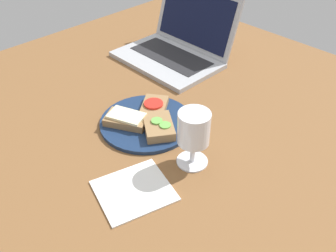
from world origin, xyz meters
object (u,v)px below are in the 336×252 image
at_px(wine_glass, 194,130).
at_px(napkin, 134,191).
at_px(sandwich_with_tomato, 154,107).
at_px(laptop, 177,45).
at_px(sandwich_with_cheese, 127,119).
at_px(sandwich_with_cucumber, 159,126).
at_px(plate, 147,122).

relative_size(wine_glass, napkin, 0.91).
distance_m(sandwich_with_tomato, napkin, 0.29).
bearing_deg(wine_glass, laptop, 138.49).
height_order(sandwich_with_cheese, sandwich_with_tomato, sandwich_with_cheese).
relative_size(sandwich_with_cucumber, sandwich_with_tomato, 1.04).
height_order(plate, sandwich_with_tomato, sandwich_with_tomato).
bearing_deg(laptop, sandwich_with_tomato, -56.12).
bearing_deg(wine_glass, sandwich_with_cheese, -174.30).
relative_size(sandwich_with_cucumber, napkin, 0.81).
distance_m(plate, wine_glass, 0.20).
xyz_separation_m(plate, sandwich_with_tomato, (-0.02, 0.05, 0.02)).
relative_size(laptop, napkin, 2.21).
bearing_deg(napkin, laptop, 126.08).
xyz_separation_m(sandwich_with_tomato, napkin, (0.18, -0.22, -0.02)).
bearing_deg(laptop, sandwich_with_cheese, -64.00).
relative_size(plate, laptop, 0.72).
xyz_separation_m(sandwich_with_cucumber, laptop, (-0.26, 0.33, 0.02)).
height_order(plate, wine_glass, wine_glass).
relative_size(sandwich_with_cheese, wine_glass, 0.91).
distance_m(wine_glass, laptop, 0.53).
height_order(plate, laptop, laptop).
relative_size(plate, napkin, 1.60).
xyz_separation_m(wine_glass, laptop, (-0.39, 0.35, -0.05)).
bearing_deg(sandwich_with_cheese, sandwich_with_tomato, 84.94).
bearing_deg(wine_glass, plate, 173.44).
bearing_deg(napkin, plate, 131.59).
distance_m(laptop, napkin, 0.63).
distance_m(plate, sandwich_with_cheese, 0.05).
distance_m(sandwich_with_cucumber, wine_glass, 0.15).
bearing_deg(plate, sandwich_with_cucumber, -5.15).
distance_m(sandwich_with_cheese, sandwich_with_cucumber, 0.09).
bearing_deg(plate, sandwich_with_tomato, 115.12).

